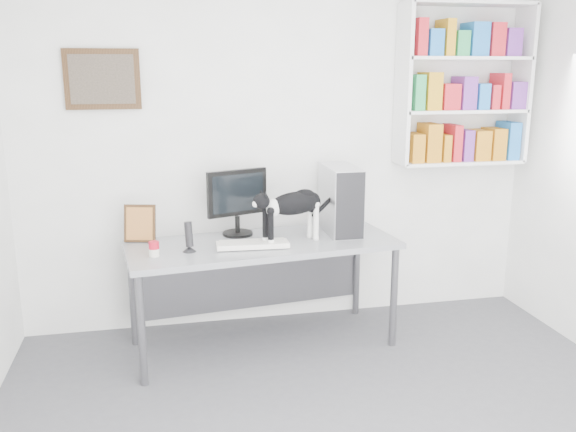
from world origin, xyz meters
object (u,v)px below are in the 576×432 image
Objects in this scene: soup_can at (154,249)px; bookshelf at (464,85)px; monitor at (237,202)px; speaker at (189,236)px; leaning_print at (140,223)px; cat at (293,216)px; keyboard at (253,244)px; desk at (263,294)px; pc_tower at (340,199)px.

bookshelf is at bearing 12.80° from soup_can.
monitor is 0.53m from speaker.
leaning_print reaches higher than soup_can.
monitor is 0.45m from cat.
monitor is 4.97× the size of soup_can.
monitor is 0.41m from keyboard.
speaker is 0.78× the size of leaning_print.
monitor is at bearing 24.70° from speaker.
cat reaches higher than speaker.
bookshelf is 2.51× the size of monitor.
leaning_print is at bearing 163.61° from monitor.
monitor is 0.75m from soup_can.
desk is at bearing 14.29° from soup_can.
pc_tower is 1.80× the size of leaning_print.
bookshelf is 12.48× the size of soup_can.
leaning_print is (-1.45, 0.03, -0.11)m from pc_tower.
leaning_print is at bearing 145.49° from cat.
speaker is at bearing -30.92° from leaning_print.
monitor is at bearing 117.00° from desk.
bookshelf is 2.42m from speaker.
monitor is 0.70m from leaning_print.
speaker is 0.35× the size of cat.
pc_tower is 1.42m from soup_can.
pc_tower reaches higher than speaker.
speaker is (-2.17, -0.49, -0.96)m from bookshelf.
cat is at bearing -151.47° from pc_tower.
leaning_print is 0.45× the size of cat.
cat is at bearing -164.00° from bookshelf.
soup_can is at bearing 166.56° from cat.
pc_tower reaches higher than keyboard.
leaning_print is at bearing 116.56° from speaker.
monitor is 0.76m from pc_tower.
desk is 3.82× the size of pc_tower.
pc_tower reaches higher than leaning_print.
soup_can is 0.16× the size of cat.
pc_tower is at bearing 14.29° from soup_can.
pc_tower is at bearing -4.49° from speaker.
pc_tower is at bearing 12.54° from leaning_print.
desk is 1.01m from leaning_print.
leaning_print is (-0.75, 0.30, 0.12)m from keyboard.
soup_can is (-0.75, -0.19, 0.44)m from desk.
keyboard is (0.06, -0.33, -0.23)m from monitor.
leaning_print is (-2.49, -0.17, -0.93)m from bookshelf.
monitor and pc_tower have the same top height.
soup_can is at bearing -172.52° from desk.
keyboard reaches higher than desk.
cat is (1.05, -0.25, 0.05)m from leaning_print.
cat reaches higher than leaning_print.
keyboard is 2.31× the size of speaker.
keyboard is at bearing -158.49° from pc_tower.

